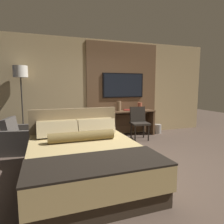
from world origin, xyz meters
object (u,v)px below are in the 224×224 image
object	(u,v)px
tv	(123,85)
floor_lamp	(21,78)
bed	(85,158)
armchair_by_window	(24,140)
desk	(125,119)
desk_chair	(139,120)
book	(127,110)
waste_bin	(158,129)
vase_tall	(119,106)
vase_short	(140,106)

from	to	relation	value
tv	floor_lamp	xyz separation A→B (m)	(-2.80, -0.21, 0.16)
bed	armchair_by_window	bearing A→B (deg)	119.32
desk	armchair_by_window	bearing A→B (deg)	-168.34
floor_lamp	desk_chair	bearing A→B (deg)	-9.02
armchair_by_window	book	bearing A→B (deg)	-66.93
desk	armchair_by_window	distance (m)	2.82
book	waste_bin	xyz separation A→B (m)	(0.99, -0.12, -0.63)
tv	waste_bin	xyz separation A→B (m)	(1.07, -0.27, -1.36)
waste_bin	bed	bearing A→B (deg)	-140.52
bed	desk	size ratio (longest dim) A/B	1.29
tv	floor_lamp	distance (m)	2.81
floor_lamp	vase_tall	bearing A→B (deg)	1.23
tv	armchair_by_window	size ratio (longest dim) A/B	1.29
bed	desk_chair	distance (m)	2.69
desk	tv	bearing A→B (deg)	90.00
desk	book	distance (m)	0.27
floor_lamp	book	distance (m)	3.02
desk	tv	xyz separation A→B (m)	(-0.00, 0.19, 0.99)
desk	vase_tall	distance (m)	0.44
bed	waste_bin	size ratio (longest dim) A/B	7.95
floor_lamp	book	world-z (taller)	floor_lamp
vase_tall	vase_short	bearing A→B (deg)	2.28
desk	floor_lamp	xyz separation A→B (m)	(-2.80, -0.03, 1.15)
bed	waste_bin	xyz separation A→B (m)	(2.80, 2.30, -0.18)
vase_tall	book	bearing A→B (deg)	1.11
desk_chair	vase_tall	xyz separation A→B (m)	(-0.39, 0.53, 0.35)
desk_chair	book	distance (m)	0.59
desk_chair	tv	bearing A→B (deg)	112.46
desk_chair	desk	bearing A→B (deg)	117.67
vase_short	book	distance (m)	0.44
desk_chair	book	bearing A→B (deg)	108.62
desk_chair	armchair_by_window	xyz separation A→B (m)	(-2.94, -0.07, -0.28)
floor_lamp	book	bearing A→B (deg)	1.22
armchair_by_window	floor_lamp	world-z (taller)	floor_lamp
floor_lamp	waste_bin	bearing A→B (deg)	-0.85
tv	desk	bearing A→B (deg)	-90.00
bed	armchair_by_window	xyz separation A→B (m)	(-1.02, 1.82, -0.07)
armchair_by_window	waste_bin	bearing A→B (deg)	-71.72
armchair_by_window	vase_short	size ratio (longest dim) A/B	4.56
desk_chair	vase_short	distance (m)	0.72
bed	book	distance (m)	3.05
floor_lamp	vase_short	distance (m)	3.40
tv	vase_tall	size ratio (longest dim) A/B	4.53
book	floor_lamp	bearing A→B (deg)	-178.78
armchair_by_window	vase_short	world-z (taller)	vase_short
desk	book	size ratio (longest dim) A/B	7.24
tv	book	bearing A→B (deg)	-62.56
floor_lamp	desk	bearing A→B (deg)	0.57
armchair_by_window	vase_short	bearing A→B (deg)	-68.07
bed	floor_lamp	xyz separation A→B (m)	(-1.08, 2.36, 1.34)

